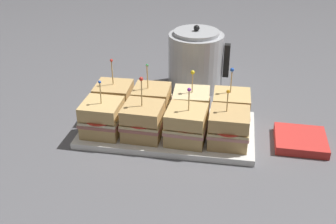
# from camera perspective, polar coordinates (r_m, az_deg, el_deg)

# --- Properties ---
(ground_plane) EXTENTS (6.00, 6.00, 0.00)m
(ground_plane) POSITION_cam_1_polar(r_m,az_deg,el_deg) (1.22, 0.00, -2.78)
(ground_plane) COLOR slate
(serving_platter) EXTENTS (0.49, 0.26, 0.02)m
(serving_platter) POSITION_cam_1_polar(r_m,az_deg,el_deg) (1.21, 0.00, -2.41)
(serving_platter) COLOR white
(serving_platter) RESTS_ON ground_plane
(sandwich_front_far_left) EXTENTS (0.11, 0.11, 0.16)m
(sandwich_front_far_left) POSITION_cam_1_polar(r_m,az_deg,el_deg) (1.17, -8.90, -0.78)
(sandwich_front_far_left) COLOR tan
(sandwich_front_far_left) RESTS_ON serving_platter
(sandwich_front_center_left) EXTENTS (0.11, 0.11, 0.18)m
(sandwich_front_center_left) POSITION_cam_1_polar(r_m,az_deg,el_deg) (1.15, -3.40, -1.22)
(sandwich_front_center_left) COLOR tan
(sandwich_front_center_left) RESTS_ON serving_platter
(sandwich_front_center_right) EXTENTS (0.11, 0.11, 0.16)m
(sandwich_front_center_right) POSITION_cam_1_polar(r_m,az_deg,el_deg) (1.12, 2.49, -1.80)
(sandwich_front_center_right) COLOR tan
(sandwich_front_center_right) RESTS_ON serving_platter
(sandwich_front_far_right) EXTENTS (0.11, 0.11, 0.15)m
(sandwich_front_far_right) POSITION_cam_1_polar(r_m,az_deg,el_deg) (1.12, 8.22, -2.14)
(sandwich_front_far_right) COLOR tan
(sandwich_front_far_right) RESTS_ON serving_platter
(sandwich_back_far_left) EXTENTS (0.11, 0.11, 0.17)m
(sandwich_back_far_left) POSITION_cam_1_polar(r_m,az_deg,el_deg) (1.27, -7.35, 1.75)
(sandwich_back_far_left) COLOR tan
(sandwich_back_far_left) RESTS_ON serving_platter
(sandwich_back_center_left) EXTENTS (0.11, 0.11, 0.17)m
(sandwich_back_center_left) POSITION_cam_1_polar(r_m,az_deg,el_deg) (1.24, -2.23, 1.33)
(sandwich_back_center_left) COLOR tan
(sandwich_back_center_left) RESTS_ON serving_platter
(sandwich_back_center_right) EXTENTS (0.11, 0.11, 0.16)m
(sandwich_back_center_right) POSITION_cam_1_polar(r_m,az_deg,el_deg) (1.23, 3.15, 0.89)
(sandwich_back_center_right) COLOR beige
(sandwich_back_center_right) RESTS_ON serving_platter
(sandwich_back_far_right) EXTENTS (0.11, 0.11, 0.17)m
(sandwich_back_far_right) POSITION_cam_1_polar(r_m,az_deg,el_deg) (1.22, 8.53, 0.48)
(sandwich_back_far_right) COLOR tan
(sandwich_back_far_right) RESTS_ON serving_platter
(kettle_steel) EXTENTS (0.21, 0.19, 0.22)m
(kettle_steel) POSITION_cam_1_polar(r_m,az_deg,el_deg) (1.46, 3.79, 7.04)
(kettle_steel) COLOR #B7BABF
(kettle_steel) RESTS_ON ground_plane
(napkin_stack) EXTENTS (0.14, 0.14, 0.02)m
(napkin_stack) POSITION_cam_1_polar(r_m,az_deg,el_deg) (1.21, 17.49, -3.63)
(napkin_stack) COLOR red
(napkin_stack) RESTS_ON ground_plane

